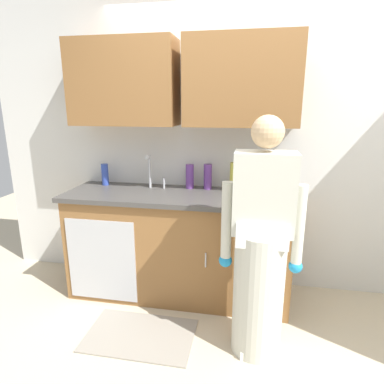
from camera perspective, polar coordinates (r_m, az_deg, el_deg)
name	(u,v)px	position (r m, az deg, el deg)	size (l,w,h in m)	color
ground_plane	(234,353)	(2.56, 7.41, -26.09)	(9.00, 9.00, 0.00)	beige
kitchen_wall_with_uppers	(231,128)	(2.94, 6.82, 10.99)	(4.80, 0.44, 2.70)	silver
counter_cabinet	(179,246)	(2.97, -2.34, -9.44)	(1.90, 0.62, 0.90)	brown
countertop	(178,196)	(2.80, -2.38, -0.65)	(1.96, 0.66, 0.04)	#474442
sink	(150,193)	(2.88, -7.39, -0.25)	(0.50, 0.36, 0.35)	#B7BABF
person_at_sink	(260,259)	(2.25, 11.79, -11.34)	(0.55, 0.34, 1.62)	white
floor_mat	(140,335)	(2.70, -9.00, -23.40)	(0.80, 0.50, 0.01)	gray
bottle_water_short	(262,177)	(2.85, 12.05, 2.56)	(0.08, 0.08, 0.28)	silver
bottle_cleaner_spray	(208,177)	(2.92, 2.77, 2.69)	(0.07, 0.07, 0.23)	#66388C
bottle_soap	(190,176)	(2.95, -0.39, 2.74)	(0.07, 0.07, 0.22)	#66388C
bottle_water_tall	(105,174)	(3.18, -14.90, 2.97)	(0.06, 0.06, 0.20)	#334CB2
bottle_dish_liquid	(234,177)	(2.87, 7.41, 2.59)	(0.08, 0.08, 0.25)	#D8D14C
cup_by_sink	(276,192)	(2.76, 14.50, -0.07)	(0.08, 0.08, 0.08)	white
knife_on_counter	(247,197)	(2.71, 9.52, -0.91)	(0.24, 0.02, 0.01)	silver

